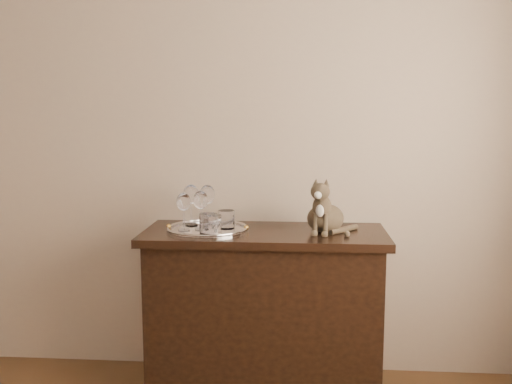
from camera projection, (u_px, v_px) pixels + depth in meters
wall_back at (158, 127)px, 3.10m from camera, size 4.00×0.10×2.70m
sideboard at (264, 313)px, 2.88m from camera, size 1.20×0.50×0.85m
tray at (207, 230)px, 2.83m from camera, size 0.40×0.40×0.01m
wine_glass_a at (191, 205)px, 2.91m from camera, size 0.08×0.08×0.21m
wine_glass_b at (207, 205)px, 2.91m from camera, size 0.08×0.08×0.21m
wine_glass_c at (184, 212)px, 2.78m from camera, size 0.07×0.07×0.19m
wine_glass_d at (201, 210)px, 2.80m from camera, size 0.07×0.07×0.19m
tumbler_a at (214, 224)px, 2.74m from camera, size 0.08×0.08×0.08m
tumbler_b at (208, 224)px, 2.71m from camera, size 0.09×0.09×0.10m
tumbler_c at (226, 220)px, 2.83m from camera, size 0.08×0.08×0.09m
cat at (326, 204)px, 2.78m from camera, size 0.34×0.32×0.27m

